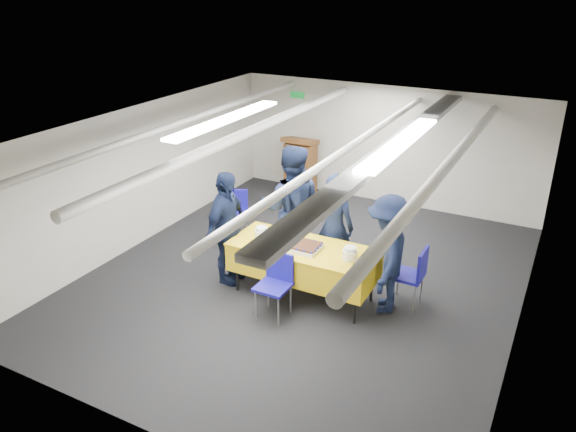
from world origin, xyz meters
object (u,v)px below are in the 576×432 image
object	(u,v)px
sailor_b	(291,208)
chair_right	(414,271)
sailor_c	(227,228)
sailor_d	(388,254)
podium	(300,166)
sailor_a	(334,227)
sheet_cake	(303,246)
chair_left	(236,210)
serving_table	(303,260)
chair_near	(276,279)

from	to	relation	value
sailor_b	chair_right	bearing A→B (deg)	152.61
sailor_c	sailor_d	xyz separation A→B (m)	(2.30, 0.35, -0.03)
podium	sailor_a	size ratio (longest dim) A/B	0.76
sailor_b	sailor_c	distance (m)	1.03
podium	sheet_cake	bearing A→B (deg)	-63.07
chair_right	sheet_cake	bearing A→B (deg)	-159.60
podium	chair_left	bearing A→B (deg)	-90.57
sheet_cake	sailor_b	size ratio (longest dim) A/B	0.25
serving_table	chair_near	distance (m)	0.59
sheet_cake	chair_left	bearing A→B (deg)	147.16
chair_near	sailor_c	world-z (taller)	sailor_c
serving_table	sailor_d	xyz separation A→B (m)	(1.12, 0.22, 0.26)
podium	chair_left	world-z (taller)	podium
chair_right	sailor_a	distance (m)	1.33
serving_table	chair_left	size ratio (longest dim) A/B	2.35
podium	chair_near	size ratio (longest dim) A/B	1.44
sheet_cake	sailor_c	xyz separation A→B (m)	(-1.19, -0.05, 0.04)
serving_table	sailor_a	xyz separation A→B (m)	(0.16, 0.68, 0.26)
podium	sailor_d	xyz separation A→B (m)	(2.92, -3.28, 0.21)
sailor_a	chair_right	bearing A→B (deg)	167.69
chair_left	sailor_d	xyz separation A→B (m)	(2.95, -0.89, 0.29)
chair_right	sailor_a	bearing A→B (deg)	169.99
podium	chair_near	world-z (taller)	podium
sailor_d	sailor_c	bearing A→B (deg)	-94.06
chair_left	chair_right	bearing A→B (deg)	-11.54
chair_left	sailor_d	world-z (taller)	sailor_d
podium	sailor_a	world-z (taller)	sailor_a
serving_table	sailor_a	world-z (taller)	sailor_a
podium	sailor_b	bearing A→B (deg)	-66.10
chair_left	sailor_a	xyz separation A→B (m)	(1.98, -0.44, 0.29)
chair_left	sailor_b	size ratio (longest dim) A/B	0.44
chair_right	sailor_d	distance (m)	0.48
chair_right	sailor_c	size ratio (longest dim) A/B	0.51
sheet_cake	podium	bearing A→B (deg)	116.93
sailor_b	podium	bearing A→B (deg)	-86.84
podium	chair_right	bearing A→B (deg)	-43.41
serving_table	podium	bearing A→B (deg)	117.13
sailor_d	sailor_b	bearing A→B (deg)	-118.05
sailor_a	sailor_d	size ratio (longest dim) A/B	1.01
podium	sailor_d	bearing A→B (deg)	-48.35
sailor_d	podium	bearing A→B (deg)	-151.02
sheet_cake	chair_right	distance (m)	1.53
sailor_b	sheet_cake	bearing A→B (deg)	106.16
podium	sailor_b	world-z (taller)	sailor_b
sailor_a	sailor_c	xyz separation A→B (m)	(-1.33, -0.80, 0.02)
sailor_a	serving_table	bearing A→B (deg)	74.70
sheet_cake	sailor_d	distance (m)	1.14
sailor_c	sailor_d	distance (m)	2.32
serving_table	sheet_cake	xyz separation A→B (m)	(0.02, -0.07, 0.25)
sheet_cake	chair_right	size ratio (longest dim) A/B	0.56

